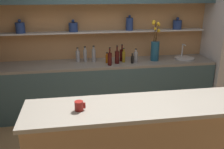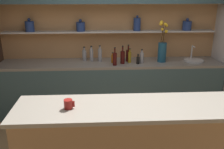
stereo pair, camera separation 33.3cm
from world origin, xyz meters
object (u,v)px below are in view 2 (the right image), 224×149
bottle_wine_6 (123,57)px  bottle_sauce_9 (113,58)px  bottle_spirit_5 (92,55)px  bottle_sauce_8 (138,60)px  bottle_wine_2 (115,59)px  bottle_spirit_7 (84,55)px  flower_vase (162,49)px  bottle_wine_0 (128,55)px  bottle_oil_3 (130,57)px  bottle_spirit_4 (142,57)px  coffee_mug (68,104)px  bottle_spirit_1 (100,55)px  sink_fixture (193,60)px

bottle_wine_6 → bottle_sauce_9: (-0.16, 0.05, -0.04)m
bottle_spirit_5 → bottle_sauce_8: bottle_spirit_5 is taller
bottle_wine_2 → bottle_spirit_7: 0.59m
bottle_wine_2 → bottle_spirit_5: (-0.38, 0.28, 0.00)m
bottle_spirit_5 → bottle_wine_6: (0.52, -0.19, 0.00)m
flower_vase → bottle_spirit_7: 1.34m
bottle_wine_0 → bottle_oil_3: bearing=-80.1°
bottle_spirit_4 → bottle_sauce_9: bearing=176.4°
bottle_wine_6 → bottle_sauce_9: bottle_wine_6 is taller
bottle_spirit_5 → bottle_sauce_9: bearing=-21.4°
bottle_spirit_5 → bottle_spirit_7: bearing=167.3°
bottle_oil_3 → coffee_mug: 2.05m
flower_vase → bottle_spirit_5: size_ratio=2.61×
bottle_spirit_4 → bottle_wine_6: (-0.32, -0.02, 0.02)m
bottle_spirit_5 → coffee_mug: (-0.17, -2.02, 0.03)m
bottle_wine_6 → bottle_spirit_7: size_ratio=1.25×
bottle_wine_0 → bottle_sauce_8: (0.14, -0.17, -0.03)m
flower_vase → bottle_spirit_4: bearing=-170.7°
bottle_wine_6 → bottle_oil_3: bearing=24.4°
bottle_spirit_1 → bottle_spirit_4: size_ratio=1.18×
bottle_spirit_4 → bottle_sauce_8: size_ratio=1.39×
bottle_wine_0 → bottle_sauce_8: size_ratio=1.72×
bottle_oil_3 → bottle_wine_0: bearing=99.9°
bottle_spirit_5 → bottle_sauce_9: (0.36, -0.14, -0.04)m
bottle_oil_3 → bottle_sauce_8: 0.16m
bottle_spirit_1 → bottle_sauce_8: (0.63, -0.20, -0.05)m
bottle_wine_2 → bottle_spirit_4: 0.47m
sink_fixture → bottle_wine_6: bearing=-175.3°
sink_fixture → bottle_oil_3: sink_fixture is taller
bottle_spirit_7 → coffee_mug: size_ratio=2.38×
bottle_wine_0 → sink_fixture: bearing=-1.8°
bottle_wine_2 → bottle_spirit_7: size_ratio=1.22×
bottle_wine_2 → bottle_oil_3: bottle_wine_2 is taller
flower_vase → bottle_sauce_9: size_ratio=3.80×
bottle_spirit_7 → bottle_sauce_8: (0.90, -0.25, -0.03)m
bottle_wine_6 → bottle_sauce_8: 0.26m
bottle_wine_2 → coffee_mug: 1.83m
bottle_wine_0 → bottle_oil_3: (0.01, -0.08, -0.00)m
bottle_wine_6 → coffee_mug: size_ratio=2.98×
sink_fixture → coffee_mug: bearing=-135.2°
bottle_spirit_1 → flower_vase: bearing=-4.7°
bottle_wine_0 → bottle_oil_3: 0.08m
bottle_sauce_9 → bottle_spirit_4: bearing=-3.6°
flower_vase → coffee_mug: flower_vase is taller
bottle_wine_6 → coffee_mug: 1.95m
sink_fixture → bottle_spirit_1: bearing=177.7°
bottle_wine_2 → bottle_oil_3: (0.26, 0.14, -0.01)m
flower_vase → bottle_spirit_7: bearing=174.0°
sink_fixture → bottle_sauce_9: size_ratio=1.87×
bottle_spirit_5 → bottle_sauce_9: size_ratio=1.46×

